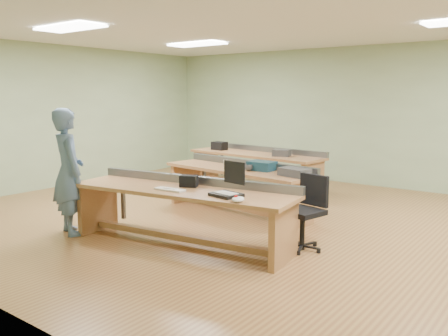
{
  "coord_description": "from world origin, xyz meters",
  "views": [
    {
      "loc": [
        3.91,
        -6.03,
        1.95
      ],
      "look_at": [
        -0.22,
        -0.6,
        0.9
      ],
      "focal_mm": 38.0,
      "sensor_mm": 36.0,
      "label": 1
    }
  ],
  "objects": [
    {
      "name": "fluor_panels",
      "position": [
        0.0,
        0.0,
        2.97
      ],
      "size": [
        6.2,
        3.5,
        0.03
      ],
      "color": "white",
      "rests_on": "ceiling"
    },
    {
      "name": "trackball_mouse",
      "position": [
        0.87,
        -1.77,
        0.78
      ],
      "size": [
        0.17,
        0.19,
        0.07
      ],
      "primitive_type": "ellipsoid",
      "rotation": [
        0.0,
        0.0,
        -0.28
      ],
      "color": "white",
      "rests_on": "workbench_front"
    },
    {
      "name": "parts_bin_grey",
      "position": [
        0.53,
        0.16,
        0.81
      ],
      "size": [
        0.49,
        0.36,
        0.12
      ],
      "primitive_type": "cube",
      "rotation": [
        0.0,
        0.0,
        -0.19
      ],
      "color": "#333335",
      "rests_on": "workbench_mid"
    },
    {
      "name": "ceiling",
      "position": [
        0.0,
        0.0,
        3.0
      ],
      "size": [
        10.0,
        10.0,
        0.0
      ],
      "primitive_type": "plane",
      "color": "silver",
      "rests_on": "wall_back"
    },
    {
      "name": "camera_bag",
      "position": [
        -0.18,
        -1.42,
        0.83
      ],
      "size": [
        0.26,
        0.22,
        0.15
      ],
      "primitive_type": "cube",
      "rotation": [
        0.0,
        0.0,
        0.42
      ],
      "color": "black",
      "rests_on": "workbench_front"
    },
    {
      "name": "keyboard",
      "position": [
        -0.21,
        -1.75,
        0.76
      ],
      "size": [
        0.42,
        0.17,
        0.02
      ],
      "primitive_type": "cube",
      "rotation": [
        0.0,
        0.0,
        0.07
      ],
      "color": "beige",
      "rests_on": "workbench_front"
    },
    {
      "name": "person",
      "position": [
        -1.79,
        -2.14,
        0.89
      ],
      "size": [
        0.75,
        0.62,
        1.78
      ],
      "primitive_type": "imported",
      "rotation": [
        0.0,
        0.0,
        2.8
      ],
      "color": "slate",
      "rests_on": "floor"
    },
    {
      "name": "drinks_can",
      "position": [
        -0.79,
        0.2,
        0.82
      ],
      "size": [
        0.08,
        0.08,
        0.13
      ],
      "primitive_type": "cylinder",
      "rotation": [
        0.0,
        0.0,
        -0.16
      ],
      "color": "silver",
      "rests_on": "workbench_mid"
    },
    {
      "name": "wall_front",
      "position": [
        0.0,
        -4.0,
        1.5
      ],
      "size": [
        10.0,
        0.04,
        3.0
      ],
      "primitive_type": "cube",
      "color": "#9CB68A",
      "rests_on": "floor"
    },
    {
      "name": "parts_bin_teal",
      "position": [
        -0.17,
        0.35,
        0.82
      ],
      "size": [
        0.42,
        0.32,
        0.15
      ],
      "primitive_type": "cube",
      "rotation": [
        0.0,
        0.0,
        0.01
      ],
      "color": "#122E3C",
      "rests_on": "workbench_mid"
    },
    {
      "name": "wall_left",
      "position": [
        -5.0,
        0.0,
        1.5
      ],
      "size": [
        0.04,
        8.0,
        3.0
      ],
      "primitive_type": "cube",
      "color": "#9CB68A",
      "rests_on": "floor"
    },
    {
      "name": "storage_box_back",
      "position": [
        -2.48,
        2.21,
        0.84
      ],
      "size": [
        0.33,
        0.24,
        0.18
      ],
      "primitive_type": "cube",
      "rotation": [
        0.0,
        0.0,
        -0.06
      ],
      "color": "black",
      "rests_on": "workbench_back"
    },
    {
      "name": "laptop_base",
      "position": [
        0.57,
        -1.6,
        0.77
      ],
      "size": [
        0.39,
        0.34,
        0.04
      ],
      "primitive_type": "cube",
      "rotation": [
        0.0,
        0.0,
        -0.17
      ],
      "color": "black",
      "rests_on": "workbench_front"
    },
    {
      "name": "mug",
      "position": [
        -0.31,
        0.17,
        0.8
      ],
      "size": [
        0.15,
        0.15,
        0.1
      ],
      "primitive_type": "imported",
      "rotation": [
        0.0,
        0.0,
        0.1
      ],
      "color": "#333335",
      "rests_on": "workbench_mid"
    },
    {
      "name": "floor",
      "position": [
        0.0,
        0.0,
        0.0
      ],
      "size": [
        10.0,
        10.0,
        0.0
      ],
      "primitive_type": "plane",
      "color": "olive",
      "rests_on": "ground"
    },
    {
      "name": "wall_back",
      "position": [
        0.0,
        4.0,
        1.5
      ],
      "size": [
        10.0,
        0.04,
        3.0
      ],
      "primitive_type": "cube",
      "color": "#9CB68A",
      "rests_on": "floor"
    },
    {
      "name": "tray_back",
      "position": [
        -0.82,
        2.09,
        0.82
      ],
      "size": [
        0.38,
        0.32,
        0.13
      ],
      "primitive_type": "cube",
      "rotation": [
        0.0,
        0.0,
        0.24
      ],
      "color": "#333335",
      "rests_on": "workbench_back"
    },
    {
      "name": "workbench_back",
      "position": [
        -1.51,
        2.2,
        0.56
      ],
      "size": [
        3.1,
        1.1,
        0.86
      ],
      "rotation": [
        0.0,
        0.0,
        -0.1
      ],
      "color": "#AD7649",
      "rests_on": "floor"
    },
    {
      "name": "laptop_screen",
      "position": [
        0.59,
        -1.46,
        1.02
      ],
      "size": [
        0.34,
        0.08,
        0.27
      ],
      "primitive_type": "cube",
      "rotation": [
        0.0,
        0.0,
        -0.17
      ],
      "color": "black",
      "rests_on": "laptop_base"
    },
    {
      "name": "workbench_mid",
      "position": [
        -0.59,
        0.28,
        0.55
      ],
      "size": [
        2.83,
        1.07,
        0.86
      ],
      "rotation": [
        0.0,
        0.0,
        -0.12
      ],
      "color": "#AD7649",
      "rests_on": "floor"
    },
    {
      "name": "workbench_front",
      "position": [
        -0.19,
        -1.55,
        0.56
      ],
      "size": [
        3.18,
        1.25,
        0.86
      ],
      "rotation": [
        0.0,
        0.0,
        0.14
      ],
      "color": "#AD7649",
      "rests_on": "floor"
    },
    {
      "name": "task_chair",
      "position": [
        1.19,
        -0.76,
        0.35
      ],
      "size": [
        0.61,
        0.61,
        0.95
      ],
      "rotation": [
        0.0,
        0.0,
        -0.22
      ],
      "color": "black",
      "rests_on": "floor"
    }
  ]
}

